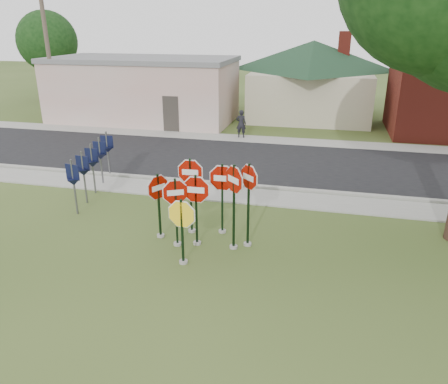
% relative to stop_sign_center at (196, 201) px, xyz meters
% --- Properties ---
extents(ground, '(120.00, 120.00, 0.00)m').
position_rel_stop_sign_center_xyz_m(ground, '(0.24, -1.31, -1.43)').
color(ground, '#364B1C').
rests_on(ground, ground).
extents(sidewalk_near, '(60.00, 1.60, 0.06)m').
position_rel_stop_sign_center_xyz_m(sidewalk_near, '(0.24, 4.19, -1.40)').
color(sidewalk_near, gray).
rests_on(sidewalk_near, ground).
extents(road, '(60.00, 7.00, 0.04)m').
position_rel_stop_sign_center_xyz_m(road, '(0.24, 8.69, -1.41)').
color(road, black).
rests_on(road, ground).
extents(sidewalk_far, '(60.00, 1.60, 0.06)m').
position_rel_stop_sign_center_xyz_m(sidewalk_far, '(0.24, 12.99, -1.40)').
color(sidewalk_far, gray).
rests_on(sidewalk_far, ground).
extents(curb, '(60.00, 0.20, 0.14)m').
position_rel_stop_sign_center_xyz_m(curb, '(0.24, 5.19, -1.36)').
color(curb, gray).
rests_on(curb, ground).
extents(stop_sign_center, '(1.13, 0.24, 2.34)m').
position_rel_stop_sign_center_xyz_m(stop_sign_center, '(0.00, 0.00, 0.00)').
color(stop_sign_center, gray).
rests_on(stop_sign_center, ground).
extents(stop_sign_yellow, '(1.08, 0.24, 2.04)m').
position_rel_stop_sign_center_xyz_m(stop_sign_yellow, '(-0.05, -1.17, -0.24)').
color(stop_sign_yellow, gray).
rests_on(stop_sign_yellow, ground).
extents(stop_sign_left, '(0.95, 0.49, 2.24)m').
position_rel_stop_sign_center_xyz_m(stop_sign_left, '(-0.56, -0.19, -0.08)').
color(stop_sign_left, gray).
rests_on(stop_sign_left, ground).
extents(stop_sign_right, '(0.82, 0.78, 2.73)m').
position_rel_stop_sign_center_xyz_m(stop_sign_right, '(1.13, 0.01, 0.29)').
color(stop_sign_right, gray).
rests_on(stop_sign_right, ground).
extents(stop_sign_back_right, '(1.14, 0.24, 2.42)m').
position_rel_stop_sign_center_xyz_m(stop_sign_back_right, '(0.56, 0.96, 0.06)').
color(stop_sign_back_right, gray).
rests_on(stop_sign_back_right, ground).
extents(stop_sign_back_left, '(1.10, 0.24, 2.58)m').
position_rel_stop_sign_center_xyz_m(stop_sign_back_left, '(-0.41, 0.77, 0.17)').
color(stop_sign_back_left, gray).
rests_on(stop_sign_back_left, ground).
extents(stop_sign_far_right, '(0.78, 0.71, 2.70)m').
position_rel_stop_sign_center_xyz_m(stop_sign_far_right, '(1.51, 0.29, 0.25)').
color(stop_sign_far_right, gray).
rests_on(stop_sign_far_right, ground).
extents(stop_sign_far_left, '(0.54, 0.93, 2.19)m').
position_rel_stop_sign_center_xyz_m(stop_sign_far_left, '(-1.26, 0.21, -0.12)').
color(stop_sign_far_left, gray).
rests_on(stop_sign_far_left, ground).
extents(route_sign_row, '(1.43, 4.63, 2.00)m').
position_rel_stop_sign_center_xyz_m(route_sign_row, '(-5.16, 3.19, -0.21)').
color(route_sign_row, '#59595E').
rests_on(route_sign_row, ground).
extents(building_stucco, '(12.20, 6.20, 4.20)m').
position_rel_stop_sign_center_xyz_m(building_stucco, '(-8.75, 16.69, 0.72)').
color(building_stucco, beige).
rests_on(building_stucco, ground).
extents(building_house, '(11.60, 11.60, 6.20)m').
position_rel_stop_sign_center_xyz_m(building_house, '(2.25, 20.69, 2.21)').
color(building_house, '#B9AE93').
rests_on(building_house, ground).
extents(utility_pole_near, '(2.20, 0.26, 9.50)m').
position_rel_stop_sign_center_xyz_m(utility_pole_near, '(-13.76, 13.89, 3.53)').
color(utility_pole_near, '#47392F').
rests_on(utility_pole_near, ground).
extents(bg_tree_left, '(4.90, 4.90, 7.35)m').
position_rel_stop_sign_center_xyz_m(bg_tree_left, '(-19.76, 22.69, 3.44)').
color(bg_tree_left, black).
rests_on(bg_tree_left, ground).
extents(pedestrian, '(0.59, 0.39, 1.60)m').
position_rel_stop_sign_center_xyz_m(pedestrian, '(-1.28, 13.19, -0.57)').
color(pedestrian, black).
rests_on(pedestrian, sidewalk_far).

